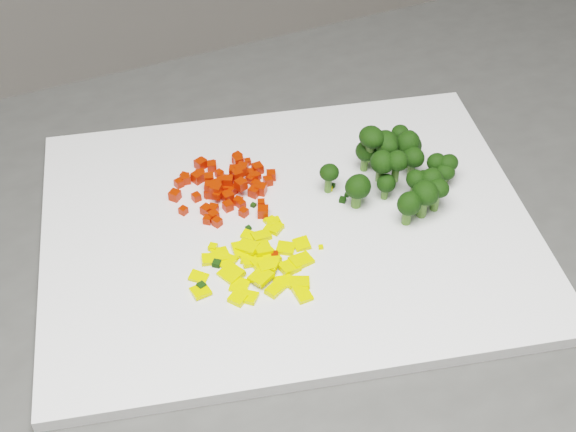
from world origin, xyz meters
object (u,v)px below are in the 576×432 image
cutting_board (288,228)px  broccoli_pile (389,163)px  pepper_pile (259,261)px  carrot_pile (226,181)px

cutting_board → broccoli_pile: (0.12, -0.00, 0.04)m
cutting_board → pepper_pile: pepper_pile is taller
pepper_pile → cutting_board: bearing=35.5°
carrot_pile → cutting_board: bearing=-67.3°
cutting_board → broccoli_pile: 0.12m
carrot_pile → pepper_pile: 0.11m
cutting_board → carrot_pile: carrot_pile is taller
cutting_board → broccoli_pile: size_ratio=3.75×
pepper_pile → broccoli_pile: size_ratio=0.97×
cutting_board → carrot_pile: size_ratio=4.50×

